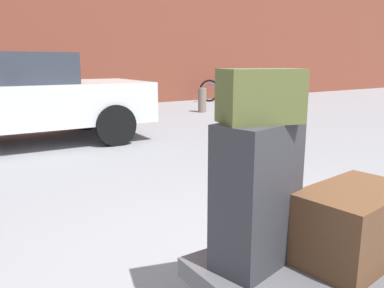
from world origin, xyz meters
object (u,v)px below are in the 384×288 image
object	(u,v)px
luggage_cart	(324,267)
duffel_bag_olive_topmost_pile	(260,96)
bollard_kerb_near	(151,104)
parked_car	(1,97)
bollard_kerb_mid	(202,100)
duffel_bag_brown_stacked_top	(354,224)
bicycle_leaning	(224,90)
suitcase_charcoal_rear_left	(257,195)

from	to	relation	value
luggage_cart	duffel_bag_olive_topmost_pile	xyz separation A→B (m)	(-0.35, 0.13, 0.87)
duffel_bag_olive_topmost_pile	bollard_kerb_near	xyz separation A→B (m)	(3.06, 6.88, -0.82)
parked_car	bollard_kerb_mid	distance (m)	5.17
duffel_bag_brown_stacked_top	bicycle_leaning	xyz separation A→B (m)	(6.39, 9.09, -0.14)
duffel_bag_brown_stacked_top	luggage_cart	bearing A→B (deg)	125.95
duffel_bag_olive_topmost_pile	luggage_cart	bearing A→B (deg)	-4.21
duffel_bag_olive_topmost_pile	bicycle_leaning	xyz separation A→B (m)	(6.83, 8.87, -0.76)
parked_car	duffel_bag_brown_stacked_top	bearing A→B (deg)	-81.88
bicycle_leaning	suitcase_charcoal_rear_left	bearing A→B (deg)	-127.58
suitcase_charcoal_rear_left	duffel_bag_olive_topmost_pile	bearing A→B (deg)	0.00
bicycle_leaning	bollard_kerb_near	size ratio (longest dim) A/B	2.77
parked_car	bollard_kerb_mid	bearing A→B (deg)	18.21
duffel_bag_olive_topmost_pile	parked_car	world-z (taller)	parked_car
suitcase_charcoal_rear_left	duffel_bag_olive_topmost_pile	size ratio (longest dim) A/B	1.96
suitcase_charcoal_rear_left	parked_car	world-z (taller)	parked_car
duffel_bag_brown_stacked_top	parked_car	bearing A→B (deg)	91.83
suitcase_charcoal_rear_left	bicycle_leaning	world-z (taller)	suitcase_charcoal_rear_left
luggage_cart	parked_car	xyz separation A→B (m)	(-0.70, 5.40, 0.49)
duffel_bag_brown_stacked_top	duffel_bag_olive_topmost_pile	world-z (taller)	duffel_bag_olive_topmost_pile
suitcase_charcoal_rear_left	bollard_kerb_mid	xyz separation A→B (m)	(4.55, 6.88, -0.37)
luggage_cart	duffel_bag_brown_stacked_top	world-z (taller)	duffel_bag_brown_stacked_top
duffel_bag_olive_topmost_pile	bollard_kerb_mid	bearing A→B (deg)	72.85
luggage_cart	duffel_bag_brown_stacked_top	size ratio (longest dim) A/B	2.09
duffel_bag_brown_stacked_top	parked_car	xyz separation A→B (m)	(-0.78, 5.49, 0.24)
duffel_bag_brown_stacked_top	bollard_kerb_mid	distance (m)	8.21
parked_car	bollard_kerb_near	world-z (taller)	parked_car
luggage_cart	duffel_bag_brown_stacked_top	xyz separation A→B (m)	(0.08, -0.09, 0.25)
parked_car	bicycle_leaning	bearing A→B (deg)	26.68
duffel_bag_olive_topmost_pile	bollard_kerb_near	bearing A→B (deg)	82.34
duffel_bag_brown_stacked_top	bollard_kerb_mid	world-z (taller)	duffel_bag_brown_stacked_top
suitcase_charcoal_rear_left	bicycle_leaning	distance (m)	11.19
luggage_cart	bollard_kerb_near	size ratio (longest dim) A/B	2.02
suitcase_charcoal_rear_left	parked_car	xyz separation A→B (m)	(-0.35, 5.26, 0.08)
luggage_cart	bollard_kerb_mid	size ratio (longest dim) A/B	2.02
suitcase_charcoal_rear_left	bollard_kerb_near	distance (m)	7.54
duffel_bag_brown_stacked_top	bicycle_leaning	size ratio (longest dim) A/B	0.35
bollard_kerb_near	luggage_cart	bearing A→B (deg)	-111.12
parked_car	bollard_kerb_near	distance (m)	3.80
bollard_kerb_mid	duffel_bag_brown_stacked_top	bearing A→B (deg)	-120.09
parked_car	luggage_cart	bearing A→B (deg)	-82.61
duffel_bag_brown_stacked_top	parked_car	distance (m)	5.55
bicycle_leaning	bollard_kerb_near	distance (m)	4.26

